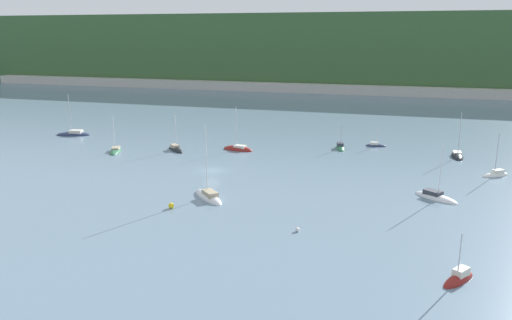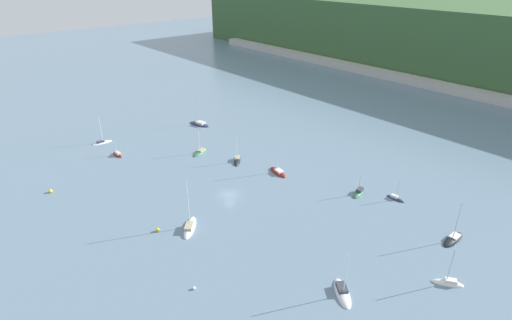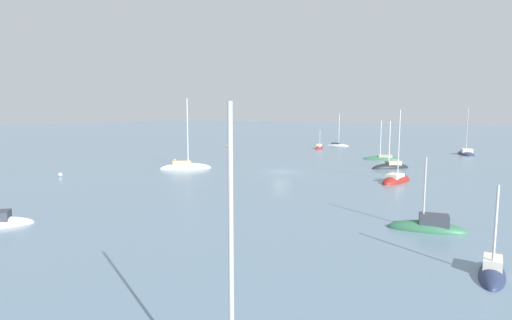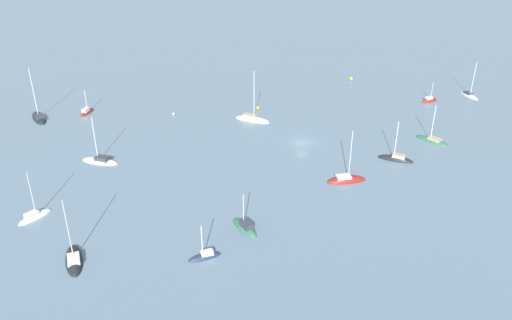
{
  "view_description": "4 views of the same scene",
  "coord_description": "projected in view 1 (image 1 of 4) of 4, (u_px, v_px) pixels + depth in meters",
  "views": [
    {
      "loc": [
        32.61,
        -81.41,
        24.35
      ],
      "look_at": [
        9.18,
        -2.41,
        3.26
      ],
      "focal_mm": 35.0,
      "sensor_mm": 36.0,
      "label": 1
    },
    {
      "loc": [
        67.34,
        -49.45,
        50.81
      ],
      "look_at": [
        -7.75,
        15.26,
        1.68
      ],
      "focal_mm": 28.0,
      "sensor_mm": 36.0,
      "label": 2
    },
    {
      "loc": [
        52.05,
        29.7,
        8.87
      ],
      "look_at": [
        -2.92,
        -6.44,
        1.11
      ],
      "focal_mm": 28.0,
      "sensor_mm": 36.0,
      "label": 3
    },
    {
      "loc": [
        39.29,
        81.64,
        41.33
      ],
      "look_at": [
        12.37,
        7.38,
        1.76
      ],
      "focal_mm": 35.0,
      "sensor_mm": 36.0,
      "label": 4
    }
  ],
  "objects": [
    {
      "name": "ground_plane",
      "position": [
        211.0,
        171.0,
        90.64
      ],
      "size": [
        600.0,
        600.0,
        0.0
      ],
      "primitive_type": "plane",
      "color": "slate"
    },
    {
      "name": "sailboat_9",
      "position": [
        496.0,
        175.0,
        87.27
      ],
      "size": [
        5.31,
        4.34,
        8.28
      ],
      "rotation": [
        0.0,
        0.0,
        3.75
      ],
      "color": "white",
      "rests_on": "ground_plane"
    },
    {
      "name": "shore_town_strip",
      "position": [
        322.0,
        89.0,
        206.09
      ],
      "size": [
        320.2,
        6.0,
        3.61
      ],
      "color": "#B7B2A8",
      "rests_on": "ground_plane"
    },
    {
      "name": "mooring_buoy_1",
      "position": [
        297.0,
        229.0,
        62.83
      ],
      "size": [
        0.55,
        0.55,
        0.55
      ],
      "color": "white",
      "rests_on": "ground_plane"
    },
    {
      "name": "sailboat_0",
      "position": [
        340.0,
        148.0,
        107.7
      ],
      "size": [
        3.12,
        6.0,
        6.34
      ],
      "rotation": [
        0.0,
        0.0,
        4.95
      ],
      "color": "#2D6647",
      "rests_on": "ground_plane"
    },
    {
      "name": "sailboat_8",
      "position": [
        436.0,
        198.0,
        75.47
      ],
      "size": [
        7.17,
        6.13,
        9.41
      ],
      "rotation": [
        0.0,
        0.0,
        5.65
      ],
      "color": "silver",
      "rests_on": "ground_plane"
    },
    {
      "name": "sailboat_3",
      "position": [
        238.0,
        150.0,
        106.44
      ],
      "size": [
        7.09,
        3.33,
        10.22
      ],
      "rotation": [
        0.0,
        0.0,
        2.98
      ],
      "color": "maroon",
      "rests_on": "ground_plane"
    },
    {
      "name": "sailboat_6",
      "position": [
        459.0,
        279.0,
        50.41
      ],
      "size": [
        4.05,
        5.03,
        5.95
      ],
      "rotation": [
        0.0,
        0.0,
        4.12
      ],
      "color": "maroon",
      "rests_on": "ground_plane"
    },
    {
      "name": "mooring_buoy_2",
      "position": [
        171.0,
        206.0,
        71.1
      ],
      "size": [
        0.81,
        0.81,
        0.81
      ],
      "color": "yellow",
      "rests_on": "ground_plane"
    },
    {
      "name": "hillside_ridge",
      "position": [
        338.0,
        50.0,
        245.4
      ],
      "size": [
        376.71,
        85.35,
        32.45
      ],
      "color": "#385B33",
      "rests_on": "ground_plane"
    },
    {
      "name": "sailboat_13",
      "position": [
        209.0,
        197.0,
        75.56
      ],
      "size": [
        7.37,
        7.17,
        12.1
      ],
      "rotation": [
        0.0,
        0.0,
        2.38
      ],
      "color": "silver",
      "rests_on": "ground_plane"
    },
    {
      "name": "sailboat_4",
      "position": [
        74.0,
        135.0,
        121.94
      ],
      "size": [
        8.81,
        5.02,
        10.89
      ],
      "rotation": [
        0.0,
        0.0,
        3.4
      ],
      "color": "#232D4C",
      "rests_on": "ground_plane"
    },
    {
      "name": "sailboat_7",
      "position": [
        176.0,
        150.0,
        106.18
      ],
      "size": [
        5.99,
        5.71,
        8.4
      ],
      "rotation": [
        0.0,
        0.0,
        5.54
      ],
      "color": "black",
      "rests_on": "ground_plane"
    },
    {
      "name": "sailboat_5",
      "position": [
        116.0,
        151.0,
        105.06
      ],
      "size": [
        4.68,
        7.31,
        8.16
      ],
      "rotation": [
        0.0,
        0.0,
        5.11
      ],
      "color": "#2D6647",
      "rests_on": "ground_plane"
    },
    {
      "name": "sailboat_12",
      "position": [
        376.0,
        146.0,
        109.98
      ],
      "size": [
        4.59,
        1.49,
        5.66
      ],
      "rotation": [
        0.0,
        0.0,
        0.04
      ],
      "color": "#232D4C",
      "rests_on": "ground_plane"
    },
    {
      "name": "sailboat_1",
      "position": [
        457.0,
        156.0,
        100.74
      ],
      "size": [
        2.29,
        7.07,
        10.04
      ],
      "rotation": [
        0.0,
        0.0,
        4.73
      ],
      "color": "black",
      "rests_on": "ground_plane"
    }
  ]
}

